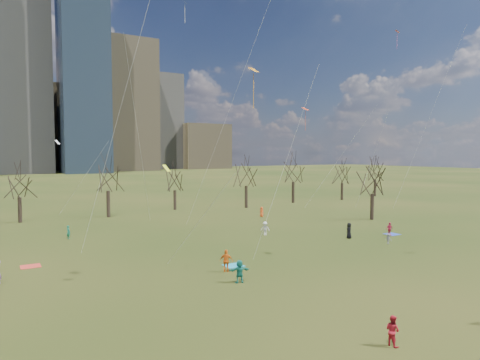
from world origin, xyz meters
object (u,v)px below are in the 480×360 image
person_4 (226,261)px  blanket_crimson (31,266)px  blanket_teal (234,266)px  person_2 (393,330)px  blanket_navy (392,234)px

person_4 → blanket_crimson: bearing=-0.3°
blanket_crimson → blanket_teal: bearing=-29.4°
blanket_teal → person_4: 2.24m
blanket_crimson → person_2: bearing=-60.6°
blanket_navy → blanket_crimson: bearing=171.7°
blanket_teal → blanket_crimson: same height
person_2 → blanket_crimson: bearing=28.3°
blanket_crimson → person_2: (14.73, -26.14, 0.77)m
person_2 → person_4: 16.15m
blanket_navy → person_4: size_ratio=0.86×
blanket_teal → blanket_crimson: bearing=150.6°
blanket_crimson → person_2: person_2 is taller
blanket_teal → blanket_crimson: (-15.30, 8.61, 0.00)m
person_2 → person_4: (-0.89, 16.12, 0.15)m
blanket_teal → blanket_navy: same height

